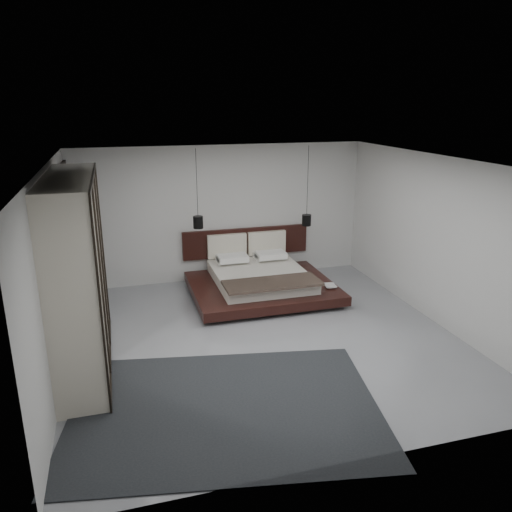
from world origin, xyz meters
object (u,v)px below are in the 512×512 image
object	(u,v)px
pendant_left	(198,222)
rug	(225,408)
lattice_screen	(71,235)
pendant_right	(306,220)
wardrobe	(77,275)
bed	(260,279)

from	to	relation	value
pendant_left	rug	distance (m)	4.29
lattice_screen	pendant_right	xyz separation A→B (m)	(4.55, -0.12, 0.01)
lattice_screen	pendant_left	xyz separation A→B (m)	(2.33, -0.12, 0.12)
lattice_screen	wardrobe	xyz separation A→B (m)	(0.25, -2.50, 0.06)
bed	rug	world-z (taller)	bed
bed	pendant_left	distance (m)	1.64
pendant_right	rug	distance (m)	4.98
bed	pendant_right	bearing A→B (deg)	20.68
lattice_screen	pendant_left	world-z (taller)	pendant_left
bed	rug	distance (m)	3.92
lattice_screen	pendant_right	distance (m)	4.55
rug	wardrobe	bearing A→B (deg)	135.54
pendant_left	rug	xyz separation A→B (m)	(-0.39, -4.03, -1.41)
pendant_left	pendant_right	size ratio (longest dim) A/B	0.94
bed	wardrobe	world-z (taller)	wardrobe
bed	pendant_right	world-z (taller)	pendant_right
bed	rug	xyz separation A→B (m)	(-1.51, -3.61, -0.27)
lattice_screen	wardrobe	size ratio (longest dim) A/B	0.94
wardrobe	rug	world-z (taller)	wardrobe
bed	pendant_left	size ratio (longest dim) A/B	1.80
bed	pendant_right	size ratio (longest dim) A/B	1.69
pendant_right	pendant_left	bearing A→B (deg)	180.00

